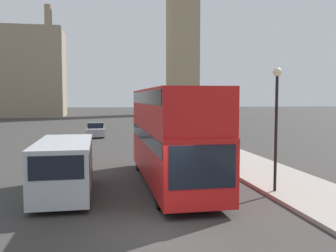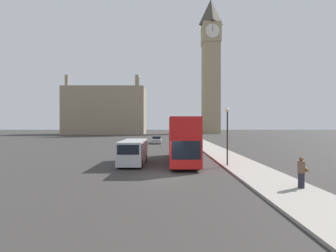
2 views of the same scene
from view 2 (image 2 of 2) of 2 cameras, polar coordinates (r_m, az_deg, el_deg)
The scene contains 9 objects.
ground_plane at distance 16.65m, azimuth -0.47°, elevation -12.64°, with size 300.00×300.00×0.00m, color #383533.
sidewalk_strip at distance 17.93m, azimuth 22.53°, elevation -11.48°, with size 3.72×120.00×0.15m.
clock_tower at distance 100.68m, azimuth 10.97°, elevation 15.06°, with size 7.50×7.67×57.16m.
building_block_distant at distance 93.29m, azimuth -15.34°, elevation 3.69°, with size 31.11×12.47×22.46m.
red_double_decker_bus at distance 22.51m, azimuth 3.72°, elevation -2.94°, with size 2.58×10.52×4.39m.
white_van at distance 21.53m, azimuth -8.68°, elevation -6.40°, with size 2.16×5.68×2.25m.
pedestrian at distance 15.03m, azimuth 30.93°, elevation -10.09°, with size 0.55×0.39×1.76m.
street_lamp at distance 20.56m, azimuth 14.99°, elevation -0.23°, with size 0.36×0.36×5.07m.
parked_sedan at distance 45.15m, azimuth -2.73°, elevation -3.58°, with size 1.77×4.66×1.45m.
Camera 2 is at (0.18, -16.22, 3.74)m, focal length 24.00 mm.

